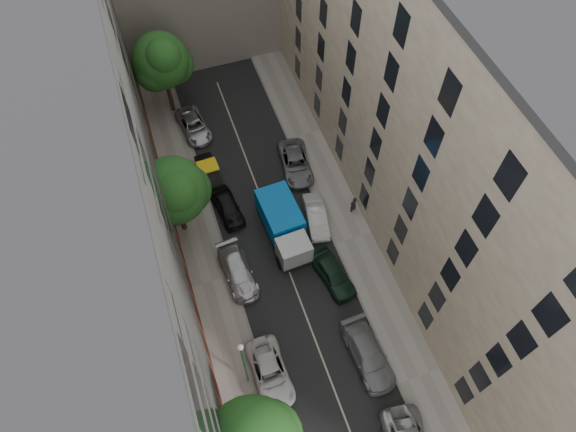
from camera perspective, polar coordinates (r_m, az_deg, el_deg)
name	(u,v)px	position (r m, az deg, el deg)	size (l,w,h in m)	color
ground	(284,259)	(38.16, -0.39, -4.85)	(120.00, 120.00, 0.00)	#4C4C49
road_surface	(284,259)	(38.15, -0.39, -4.84)	(8.00, 44.00, 0.02)	black
sidewalk_left	(212,281)	(37.70, -8.40, -7.13)	(3.00, 44.00, 0.15)	gray
sidewalk_right	(353,238)	(39.27, 7.24, -2.46)	(3.00, 44.00, 0.15)	gray
building_left	(91,231)	(29.68, -21.08, -1.58)	(8.00, 44.00, 20.00)	#444340
building_right	(453,132)	(33.52, 17.84, 8.87)	(8.00, 44.00, 20.00)	beige
tarp_truck	(284,225)	(37.81, -0.48, -1.04)	(2.72, 6.25, 2.83)	black
car_left_2	(270,373)	(34.37, -2.00, -17.01)	(2.23, 4.84, 1.34)	silver
car_left_3	(238,272)	(37.09, -5.61, -6.17)	(1.97, 4.85, 1.41)	#BAB9BF
car_left_4	(228,207)	(39.99, -6.69, 0.99)	(1.63, 4.06, 1.38)	black
car_left_5	(209,174)	(42.09, -8.73, 4.62)	(1.43, 4.09, 1.35)	black
car_left_6	(194,126)	(45.78, -10.43, 9.85)	(2.13, 4.62, 1.28)	#B2B2B6
car_right_1	(368,355)	(34.99, 8.91, -15.02)	(2.09, 5.14, 1.49)	gray
car_right_2	(333,274)	(36.94, 5.05, -6.42)	(1.75, 4.36, 1.49)	black
car_right_3	(316,216)	(39.32, 3.15, -0.05)	(1.45, 4.17, 1.37)	silver
car_right_4	(296,163)	(42.29, 0.85, 5.89)	(2.29, 4.98, 1.38)	gray
tree_mid	(175,193)	(36.19, -12.48, 2.54)	(5.13, 4.84, 7.34)	#382619
tree_far	(163,63)	(44.50, -13.76, 16.21)	(4.96, 4.63, 8.03)	#382619
lamp_post	(244,361)	(30.96, -4.96, -15.72)	(0.36, 0.36, 6.66)	#1A5E34
pedestrian	(353,204)	(39.82, 7.28, 1.28)	(0.61, 0.40, 1.68)	black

